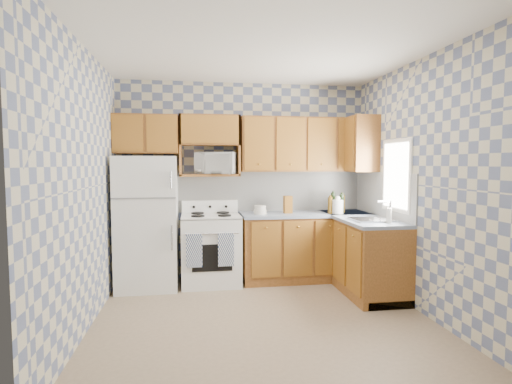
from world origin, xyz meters
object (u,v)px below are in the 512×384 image
microwave (217,163)px  electric_kettle (338,207)px  stove_body (211,250)px  refrigerator (148,222)px

microwave → electric_kettle: (1.59, -0.31, -0.58)m
stove_body → refrigerator: bearing=-178.2°
refrigerator → microwave: 1.18m
refrigerator → stove_body: bearing=1.8°
refrigerator → stove_body: 0.89m
electric_kettle → stove_body: bearing=174.2°
stove_body → electric_kettle: 1.78m
stove_body → microwave: microwave is taller
electric_kettle → microwave: bearing=169.0°
refrigerator → stove_body: refrigerator is taller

